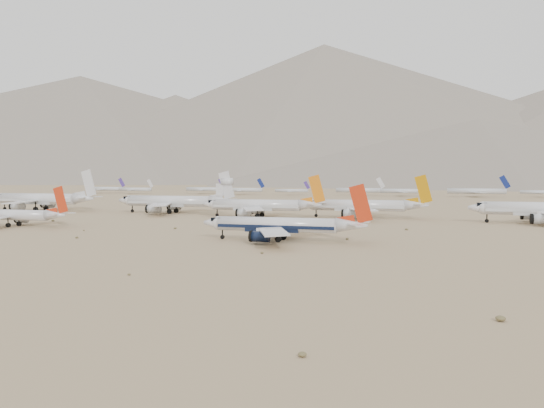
# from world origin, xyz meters

# --- Properties ---
(ground) EXTENTS (7000.00, 7000.00, 0.00)m
(ground) POSITION_xyz_m (0.00, 0.00, 0.00)
(ground) COLOR #7E6449
(ground) RESTS_ON ground
(main_airliner) EXTENTS (41.10, 40.14, 14.50)m
(main_airliner) POSITION_xyz_m (9.46, -5.86, 3.99)
(main_airliner) COLOR silver
(main_airliner) RESTS_ON ground
(second_airliner) EXTENTS (37.41, 36.56, 13.26)m
(second_airliner) POSITION_xyz_m (-83.07, 6.71, 3.71)
(second_airliner) COLOR silver
(second_airliner) RESTS_ON ground
(row2_gold_tail) EXTENTS (47.59, 46.55, 16.95)m
(row2_gold_tail) POSITION_xyz_m (20.41, 73.89, 4.74)
(row2_gold_tail) COLOR silver
(row2_gold_tail) RESTS_ON ground
(row2_orange_tail) EXTENTS (47.45, 46.42, 16.93)m
(row2_orange_tail) POSITION_xyz_m (-18.57, 65.32, 4.75)
(row2_orange_tail) COLOR silver
(row2_orange_tail) RESTS_ON ground
(row2_white_trijet) EXTENTS (52.48, 51.29, 18.60)m
(row2_white_trijet) POSITION_xyz_m (-61.52, 77.05, 5.38)
(row2_white_trijet) COLOR silver
(row2_white_trijet) RESTS_ON ground
(row2_white_twin) EXTENTS (54.49, 53.32, 19.47)m
(row2_white_twin) POSITION_xyz_m (-128.99, 74.39, 5.48)
(row2_white_twin) COLOR silver
(row2_white_twin) RESTS_ON ground
(distant_storage_row) EXTENTS (662.75, 56.66, 14.89)m
(distant_storage_row) POSITION_xyz_m (72.64, 312.14, 4.32)
(distant_storage_row) COLOR silver
(distant_storage_row) RESTS_ON ground
(mountain_range) EXTENTS (7354.00, 3024.00, 470.00)m
(mountain_range) POSITION_xyz_m (70.18, 1648.01, 190.32)
(mountain_range) COLOR slate
(mountain_range) RESTS_ON ground
(desert_scrub) EXTENTS (261.14, 121.67, 0.63)m
(desert_scrub) POSITION_xyz_m (-3.34, -34.38, 0.29)
(desert_scrub) COLOR brown
(desert_scrub) RESTS_ON ground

